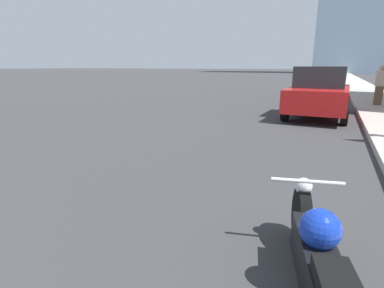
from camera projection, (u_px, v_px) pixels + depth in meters
sidewalk at (354, 81)px, 32.80m from camera, size 2.23×240.00×0.15m
motorcycle at (325, 283)px, 1.90m from camera, size 0.88×2.57×0.73m
parked_car_red at (319, 92)px, 10.10m from camera, size 2.01×4.17×1.68m
parked_car_blue at (329, 80)px, 20.06m from camera, size 1.85×4.12×1.64m
pedestrian at (380, 85)px, 12.10m from camera, size 0.36×0.22×1.59m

